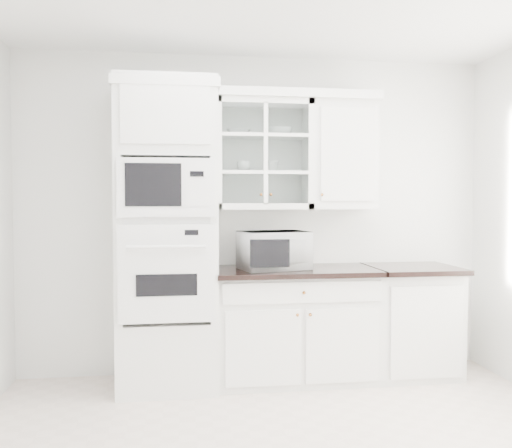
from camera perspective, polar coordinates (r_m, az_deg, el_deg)
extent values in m
cube|color=white|center=(4.66, 0.05, 0.98)|extent=(4.00, 0.02, 2.70)
cube|color=white|center=(4.31, -9.29, -1.17)|extent=(0.76, 0.65, 2.40)
cube|color=white|center=(4.00, -9.38, -5.19)|extent=(0.70, 0.03, 0.72)
cube|color=black|center=(4.00, -9.37, -6.36)|extent=(0.44, 0.01, 0.16)
cube|color=white|center=(3.97, -9.44, 3.79)|extent=(0.70, 0.03, 0.43)
cube|color=black|center=(3.95, -10.76, 4.08)|extent=(0.40, 0.01, 0.31)
cube|color=white|center=(4.54, 4.13, -10.66)|extent=(1.30, 0.60, 0.88)
cube|color=black|center=(4.43, 4.24, -4.95)|extent=(1.32, 0.67, 0.04)
cube|color=white|center=(4.85, 15.95, -9.91)|extent=(0.70, 0.60, 0.88)
cube|color=black|center=(4.74, 16.18, -4.55)|extent=(0.72, 0.67, 0.04)
cube|color=white|center=(4.53, 0.70, 7.27)|extent=(0.80, 0.33, 0.90)
cube|color=white|center=(4.52, 0.70, 5.38)|extent=(0.74, 0.29, 0.02)
cube|color=white|center=(4.54, 0.70, 9.16)|extent=(0.74, 0.29, 0.02)
cube|color=white|center=(4.68, 8.97, 7.09)|extent=(0.55, 0.33, 0.90)
cube|color=white|center=(4.55, -0.59, 13.40)|extent=(2.14, 0.38, 0.07)
imported|color=white|center=(4.38, 1.81, -2.75)|extent=(0.61, 0.55, 0.30)
imported|color=white|center=(4.53, -1.85, 9.62)|extent=(0.22, 0.22, 0.05)
imported|color=white|center=(4.59, 2.47, 9.64)|extent=(0.26, 0.26, 0.07)
imported|color=white|center=(4.50, -1.29, 6.08)|extent=(0.13, 0.13, 0.09)
imported|color=white|center=(4.54, 1.76, 6.10)|extent=(0.11, 0.11, 0.10)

